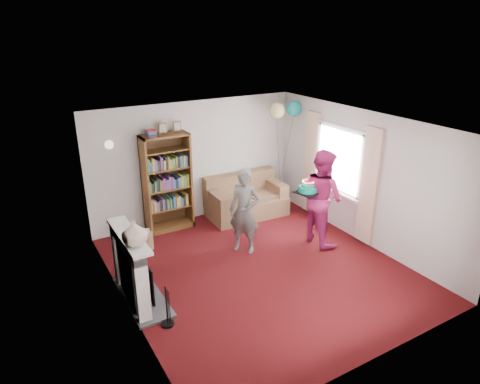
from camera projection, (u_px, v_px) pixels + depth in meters
ground at (260, 269)px, 7.33m from camera, size 5.00×5.00×0.00m
wall_back at (195, 161)px, 8.88m from camera, size 4.50×0.02×2.50m
wall_left at (121, 234)px, 5.81m from camera, size 0.02×5.00×2.50m
wall_right at (363, 178)px, 7.93m from camera, size 0.02×5.00×2.50m
ceiling at (262, 125)px, 6.40m from camera, size 4.50×5.00×0.01m
fireplace at (134, 271)px, 6.31m from camera, size 0.55×1.80×1.12m
window_bay at (338, 172)px, 8.40m from camera, size 0.14×2.02×2.20m
wall_sconce at (109, 145)px, 7.71m from camera, size 0.16×0.23×0.16m
bookcase at (167, 183)px, 8.48m from camera, size 0.93×0.42×2.17m
sofa at (245, 200)px, 9.31m from camera, size 1.67×0.88×0.88m
wicker_basket at (142, 241)px, 7.92m from camera, size 0.41×0.41×0.37m
person_striped at (245, 211)px, 7.65m from camera, size 0.65×0.68×1.57m
person_magenta at (322, 197)px, 7.94m from camera, size 0.71×0.90×1.82m
birthday_cake at (308, 189)px, 7.71m from camera, size 0.40×0.40×0.22m
balloons at (286, 110)px, 9.01m from camera, size 0.77×0.38×1.73m
mantel_vase at (134, 233)px, 5.73m from camera, size 0.44×0.44×0.36m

